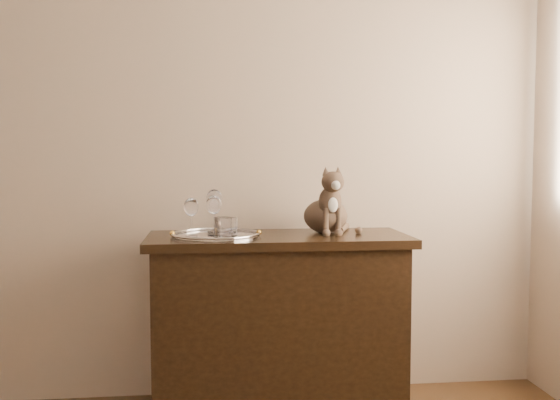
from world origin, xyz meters
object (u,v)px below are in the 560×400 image
(tumbler_b, at_px, (223,227))
(cat, at_px, (326,199))
(wine_glass_d, at_px, (214,215))
(tumbler_a, at_px, (229,227))
(wine_glass_b, at_px, (214,211))
(sideboard, at_px, (278,326))
(tray, at_px, (216,236))
(wine_glass_c, at_px, (191,217))

(tumbler_b, xyz_separation_m, cat, (0.49, 0.18, 0.11))
(wine_glass_d, relative_size, tumbler_a, 2.21)
(wine_glass_b, xyz_separation_m, tumbler_a, (0.06, -0.16, -0.06))
(sideboard, distance_m, tray, 0.52)
(tumbler_b, height_order, cat, cat)
(wine_glass_c, bearing_deg, tumbler_a, 0.43)
(wine_glass_c, distance_m, tumbler_b, 0.15)
(tray, xyz_separation_m, cat, (0.52, 0.10, 0.15))
(wine_glass_b, bearing_deg, tumbler_b, -79.76)
(tumbler_a, height_order, tumbler_b, tumbler_b)
(wine_glass_b, relative_size, wine_glass_d, 1.11)
(tumbler_a, relative_size, cat, 0.26)
(wine_glass_c, xyz_separation_m, tumbler_b, (0.14, -0.04, -0.04))
(wine_glass_c, distance_m, wine_glass_d, 0.11)
(tumbler_a, distance_m, cat, 0.50)
(wine_glass_b, bearing_deg, cat, -2.15)
(tray, relative_size, wine_glass_b, 1.99)
(sideboard, xyz_separation_m, cat, (0.24, 0.07, 0.58))
(sideboard, bearing_deg, wine_glass_c, -169.88)
(wine_glass_d, bearing_deg, tumbler_a, -28.70)
(tumbler_b, bearing_deg, wine_glass_d, 117.21)
(wine_glass_c, height_order, tumbler_a, wine_glass_c)
(sideboard, relative_size, wine_glass_d, 6.64)
(wine_glass_c, height_order, wine_glass_d, wine_glass_d)
(sideboard, height_order, tumbler_b, tumbler_b)
(tray, relative_size, tumbler_b, 4.52)
(wine_glass_c, bearing_deg, tray, 22.61)
(wine_glass_d, height_order, tumbler_b, wine_glass_d)
(sideboard, xyz_separation_m, wine_glass_c, (-0.39, -0.07, 0.52))
(tray, xyz_separation_m, wine_glass_c, (-0.11, -0.05, 0.09))
(tumbler_a, bearing_deg, tumbler_b, -126.09)
(sideboard, distance_m, wine_glass_d, 0.60)
(wine_glass_d, xyz_separation_m, tumbler_a, (0.07, -0.04, -0.05))
(wine_glass_d, bearing_deg, tray, 38.45)
(wine_glass_c, height_order, tumbler_b, wine_glass_c)
(sideboard, xyz_separation_m, tumbler_a, (-0.23, -0.07, 0.47))
(tray, distance_m, wine_glass_b, 0.16)
(cat, bearing_deg, tumbler_a, -168.26)
(sideboard, relative_size, tumbler_b, 13.57)
(wine_glass_b, distance_m, tumbler_a, 0.18)
(wine_glass_d, bearing_deg, sideboard, 6.25)
(wine_glass_d, bearing_deg, tumbler_b, -62.79)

